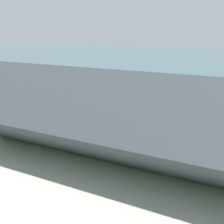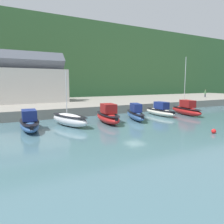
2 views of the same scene
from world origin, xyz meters
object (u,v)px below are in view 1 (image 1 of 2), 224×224
at_px(moored_boat_3, 104,113).
at_px(moored_boat_5, 49,104).
at_px(moored_boat_1, 170,124).
at_px(moored_boat_4, 66,111).
at_px(moored_boat_0, 207,129).
at_px(mooring_buoy_0, 117,96).
at_px(moored_boat_2, 134,116).

distance_m(moored_boat_3, moored_boat_5, 11.03).
height_order(moored_boat_1, moored_boat_4, moored_boat_1).
height_order(moored_boat_0, moored_boat_1, moored_boat_1).
distance_m(moored_boat_4, mooring_buoy_0, 14.13).
distance_m(moored_boat_3, moored_boat_4, 6.42).
xyz_separation_m(moored_boat_0, moored_boat_2, (10.61, -0.45, 0.11)).
height_order(moored_boat_2, moored_boat_5, moored_boat_5).
relative_size(moored_boat_2, moored_boat_4, 1.07).
height_order(moored_boat_3, moored_boat_4, moored_boat_3).
distance_m(moored_boat_2, moored_boat_3, 5.04).
bearing_deg(mooring_buoy_0, moored_boat_1, 136.69).
bearing_deg(moored_boat_4, moored_boat_3, -164.97).
xyz_separation_m(moored_boat_3, moored_boat_4, (6.28, 1.35, -0.05)).
distance_m(moored_boat_1, moored_boat_2, 5.62).
bearing_deg(moored_boat_3, moored_boat_2, -156.38).
relative_size(moored_boat_0, mooring_buoy_0, 16.09).
xyz_separation_m(moored_boat_5, mooring_buoy_0, (-8.79, -12.01, -0.73)).
bearing_deg(moored_boat_0, mooring_buoy_0, -29.67).
distance_m(moored_boat_0, mooring_buoy_0, 21.71).
bearing_deg(moored_boat_1, moored_boat_2, -19.13).
distance_m(moored_boat_2, moored_boat_4, 11.43).
xyz_separation_m(moored_boat_1, moored_boat_5, (21.67, -0.13, 0.12)).
bearing_deg(moored_boat_1, moored_boat_5, -16.47).
bearing_deg(moored_boat_5, moored_boat_3, -166.60).
relative_size(moored_boat_2, mooring_buoy_0, 15.79).
relative_size(moored_boat_2, moored_boat_5, 0.80).
bearing_deg(moored_boat_5, mooring_buoy_0, -111.96).
bearing_deg(moored_boat_3, moored_boat_4, 32.02).
relative_size(moored_boat_1, moored_boat_5, 0.75).
distance_m(moored_boat_1, moored_boat_4, 16.98).
xyz_separation_m(moored_boat_2, moored_boat_5, (16.06, 0.16, -0.02)).
bearing_deg(moored_boat_5, moored_boat_4, 176.64).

